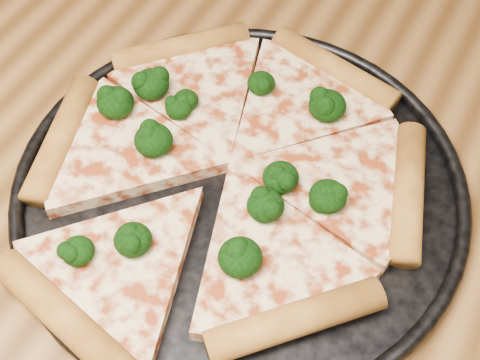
% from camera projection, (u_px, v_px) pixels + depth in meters
% --- Properties ---
extents(dining_table, '(1.20, 0.90, 0.75)m').
position_uv_depth(dining_table, '(106.00, 338.00, 0.56)').
color(dining_table, brown).
rests_on(dining_table, ground).
extents(pizza_pan, '(0.36, 0.36, 0.02)m').
position_uv_depth(pizza_pan, '(240.00, 186.00, 0.52)').
color(pizza_pan, black).
rests_on(pizza_pan, dining_table).
extents(pizza, '(0.33, 0.35, 0.02)m').
position_uv_depth(pizza, '(225.00, 168.00, 0.52)').
color(pizza, '#FFD89C').
rests_on(pizza, pizza_pan).
extents(broccoli_florets, '(0.22, 0.24, 0.02)m').
position_uv_depth(broccoli_florets, '(215.00, 156.00, 0.52)').
color(broccoli_florets, black).
rests_on(broccoli_florets, pizza).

